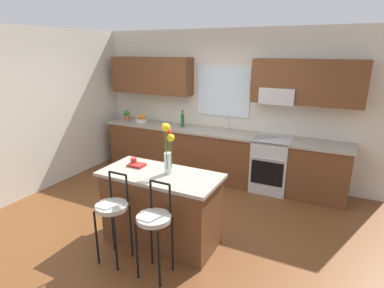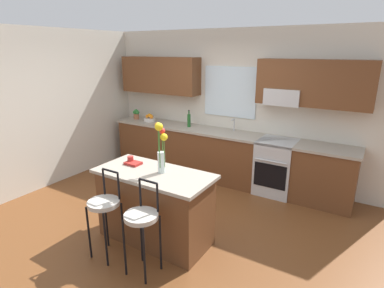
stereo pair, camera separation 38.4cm
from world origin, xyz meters
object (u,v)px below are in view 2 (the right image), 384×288
Objects in this scene: bottle_olive_oil at (189,120)px; cookbook at (133,163)px; fruit_bowl_oranges at (150,118)px; kitchen_island at (155,206)px; flower_vase at (161,146)px; oven_range at (276,167)px; bar_stool_near at (104,207)px; bar_stool_middle at (142,220)px; potted_plant_small at (136,114)px; mug_ceramic at (130,160)px.

cookbook is at bearing -77.61° from bottle_olive_oil.
bottle_olive_oil is at bearing -0.24° from fruit_bowl_oranges.
kitchen_island is at bearing -50.12° from fruit_bowl_oranges.
flower_vase is at bearing -48.14° from fruit_bowl_oranges.
cookbook is at bearing 169.38° from kitchen_island.
bar_stool_near is (-1.15, -2.70, 0.18)m from oven_range.
bar_stool_middle is at bearing -73.18° from flower_vase.
potted_plant_small is at bearing 179.53° from oven_range.
oven_range is 4.60× the size of cookbook.
fruit_bowl_oranges is 1.13× the size of potted_plant_small.
oven_range is 3.10m from potted_plant_small.
mug_ceramic reaches higher than oven_range.
flower_vase is at bearing -6.08° from mug_ceramic.
potted_plant_small is (-1.89, 2.72, 0.40)m from bar_stool_near.
flower_vase reaches higher than bar_stool_middle.
flower_vase reaches higher than bottle_olive_oil.
kitchen_island is 6.12× the size of fruit_bowl_oranges.
bottle_olive_oil is 1.53× the size of potted_plant_small.
bottle_olive_oil is (-0.46, 2.09, 0.11)m from cookbook.
kitchen_island is at bearing -112.32° from oven_range.
mug_ceramic is (-1.34, -2.04, 0.51)m from oven_range.
bar_stool_middle reaches higher than oven_range.
bar_stool_middle reaches higher than kitchen_island.
mug_ceramic is at bearing -56.80° from fruit_bowl_oranges.
cookbook is at bearing 136.39° from bar_stool_middle.
bottle_olive_oil reaches higher than bar_stool_near.
cookbook is at bearing -49.63° from potted_plant_small.
mug_ceramic is at bearing -123.28° from oven_range.
flower_vase reaches higher than kitchen_island.
fruit_bowl_oranges reaches higher than oven_range.
bottle_olive_oil is 1.32m from potted_plant_small.
bottle_olive_oil reaches higher than oven_range.
mug_ceramic is (-0.73, 0.66, 0.33)m from bar_stool_middle.
cookbook is at bearing -55.85° from fruit_bowl_oranges.
oven_range is at bearing 69.46° from flower_vase.
fruit_bowl_oranges is at bearing 179.76° from bottle_olive_oil.
bar_stool_middle reaches higher than mug_ceramic.
bar_stool_middle reaches higher than cookbook.
flower_vase reaches higher than fruit_bowl_oranges.
flower_vase is (0.09, 0.04, 0.80)m from kitchen_island.
fruit_bowl_oranges is (-1.42, 2.09, 0.04)m from cookbook.
fruit_bowl_oranges is at bearing 123.20° from mug_ceramic.
oven_range is 10.22× the size of mug_ceramic.
fruit_bowl_oranges reaches higher than bar_stool_near.
bar_stool_near is at bearing -55.21° from potted_plant_small.
bar_stool_middle is at bearing -63.87° from kitchen_island.
potted_plant_small reaches higher than cookbook.
fruit_bowl_oranges reaches higher than bar_stool_middle.
mug_ceramic is 0.08m from cookbook.
potted_plant_small is (-2.17, 2.16, 0.57)m from kitchen_island.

